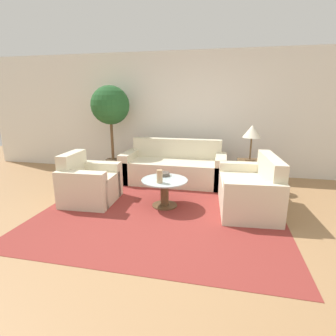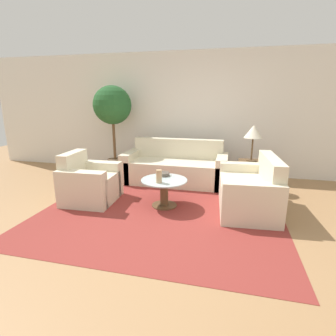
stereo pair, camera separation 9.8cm
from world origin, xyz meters
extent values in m
plane|color=#9E754C|center=(0.00, 0.00, 0.00)|extent=(14.00, 14.00, 0.00)
cube|color=white|center=(0.00, 2.87, 1.30)|extent=(10.00, 0.06, 2.60)
cube|color=maroon|center=(-0.12, 0.79, 0.00)|extent=(3.48, 3.39, 0.01)
cube|color=beige|center=(-0.21, 1.99, 0.22)|extent=(1.82, 0.83, 0.45)
cube|color=beige|center=(-0.21, 2.31, 0.42)|extent=(1.82, 0.18, 0.83)
cube|color=beige|center=(-1.12, 1.99, 0.29)|extent=(0.20, 0.83, 0.59)
cube|color=beige|center=(0.70, 1.99, 0.29)|extent=(0.20, 0.83, 0.59)
cube|color=beige|center=(-1.32, 0.73, 0.22)|extent=(0.79, 0.66, 0.45)
cube|color=beige|center=(-1.62, 0.72, 0.40)|extent=(0.21, 0.64, 0.80)
cube|color=beige|center=(-1.31, 0.41, 0.29)|extent=(0.77, 0.23, 0.59)
cube|color=beige|center=(-1.34, 1.04, 0.29)|extent=(0.77, 0.23, 0.59)
cube|color=beige|center=(1.12, 0.97, 0.22)|extent=(0.87, 1.15, 0.45)
cube|color=beige|center=(1.43, 0.99, 0.41)|extent=(0.26, 1.11, 0.82)
cube|color=beige|center=(1.08, 1.52, 0.29)|extent=(0.80, 0.26, 0.59)
cube|color=beige|center=(1.16, 0.42, 0.29)|extent=(0.80, 0.26, 0.59)
cylinder|color=brown|center=(-0.12, 0.79, 0.01)|extent=(0.39, 0.39, 0.02)
cylinder|color=brown|center=(-0.12, 0.79, 0.21)|extent=(0.13, 0.13, 0.41)
cylinder|color=#B2C6C6|center=(-0.12, 0.79, 0.42)|extent=(0.71, 0.71, 0.02)
cube|color=brown|center=(1.22, 1.94, 0.27)|extent=(0.43, 0.43, 0.53)
cylinder|color=brown|center=(1.22, 1.94, 0.54)|extent=(0.18, 0.18, 0.02)
cylinder|color=brown|center=(1.22, 1.94, 0.76)|extent=(0.03, 0.03, 0.40)
cone|color=beige|center=(1.22, 1.94, 1.07)|extent=(0.33, 0.33, 0.22)
cylinder|color=brown|center=(-1.64, 2.34, 0.17)|extent=(0.33, 0.33, 0.33)
cylinder|color=brown|center=(-1.64, 2.34, 0.80)|extent=(0.06, 0.06, 0.94)
sphere|color=#235628|center=(-1.64, 2.34, 1.50)|extent=(0.81, 0.81, 0.81)
cylinder|color=tan|center=(-0.15, 0.63, 0.53)|extent=(0.09, 0.09, 0.19)
cylinder|color=brown|center=(-0.18, 0.99, 0.46)|extent=(0.19, 0.19, 0.05)
camera|label=1|loc=(0.74, -2.92, 1.63)|focal=28.00mm
camera|label=2|loc=(0.84, -2.90, 1.63)|focal=28.00mm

